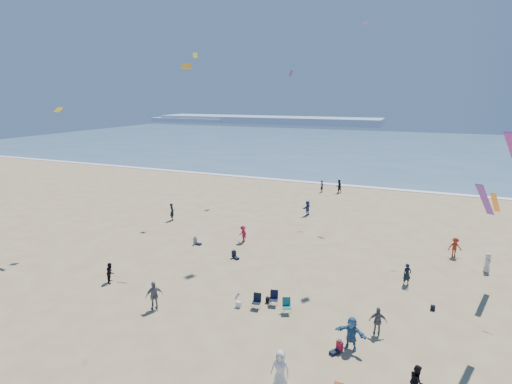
% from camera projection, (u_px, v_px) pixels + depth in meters
% --- Properties ---
extents(ground, '(220.00, 220.00, 0.00)m').
position_uv_depth(ground, '(164.00, 355.00, 21.32)').
color(ground, tan).
rests_on(ground, ground).
extents(ocean, '(220.00, 100.00, 0.06)m').
position_uv_depth(ocean, '(374.00, 147.00, 106.50)').
color(ocean, '#476B84').
rests_on(ocean, ground).
extents(surf_line, '(220.00, 1.20, 0.08)m').
position_uv_depth(surf_line, '(336.00, 185.00, 61.66)').
color(surf_line, white).
rests_on(surf_line, ground).
extents(headland_far, '(110.00, 20.00, 3.20)m').
position_uv_depth(headland_far, '(266.00, 120.00, 195.81)').
color(headland_far, '#7A8EA8').
rests_on(headland_far, ground).
extents(headland_near, '(40.00, 14.00, 2.00)m').
position_uv_depth(headland_near, '(191.00, 120.00, 206.42)').
color(headland_near, '#7A8EA8').
rests_on(headland_near, ground).
extents(standing_flyers, '(31.05, 40.61, 1.94)m').
position_uv_depth(standing_flyers, '(314.00, 250.00, 33.36)').
color(standing_flyers, slate).
rests_on(standing_flyers, ground).
extents(seated_group, '(16.40, 22.97, 0.84)m').
position_uv_depth(seated_group, '(229.00, 320.00, 23.90)').
color(seated_group, silver).
rests_on(seated_group, ground).
extents(chair_cluster, '(2.73, 1.49, 1.00)m').
position_uv_depth(chair_cluster, '(272.00, 302.00, 25.75)').
color(chair_cluster, black).
rests_on(chair_cluster, ground).
extents(white_tote, '(0.35, 0.20, 0.40)m').
position_uv_depth(white_tote, '(239.00, 304.00, 26.06)').
color(white_tote, white).
rests_on(white_tote, ground).
extents(black_backpack, '(0.30, 0.22, 0.38)m').
position_uv_depth(black_backpack, '(268.00, 300.00, 26.65)').
color(black_backpack, black).
rests_on(black_backpack, ground).
extents(navy_bag, '(0.28, 0.18, 0.34)m').
position_uv_depth(navy_bag, '(433.00, 308.00, 25.72)').
color(navy_bag, black).
rests_on(navy_bag, ground).
extents(kites_aloft, '(35.96, 42.90, 29.94)m').
position_uv_depth(kites_aloft, '(390.00, 68.00, 25.94)').
color(kites_aloft, '#F95DB3').
rests_on(kites_aloft, ground).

